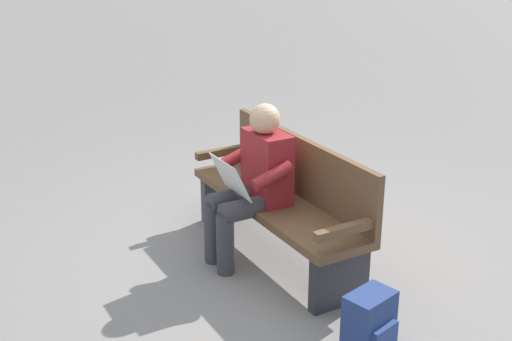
# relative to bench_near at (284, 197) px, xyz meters

# --- Properties ---
(ground_plane) EXTENTS (40.00, 40.00, 0.00)m
(ground_plane) POSITION_rel_bench_near_xyz_m (-0.01, 0.07, -0.46)
(ground_plane) COLOR gray
(bench_near) EXTENTS (1.84, 0.67, 0.90)m
(bench_near) POSITION_rel_bench_near_xyz_m (0.00, 0.00, 0.00)
(bench_near) COLOR brown
(bench_near) RESTS_ON ground
(person_seated) EXTENTS (0.60, 0.60, 1.18)m
(person_seated) POSITION_rel_bench_near_xyz_m (0.02, 0.24, 0.17)
(person_seated) COLOR maroon
(person_seated) RESTS_ON ground
(backpack) EXTENTS (0.30, 0.34, 0.38)m
(backpack) POSITION_rel_bench_near_xyz_m (-1.31, 0.08, -0.27)
(backpack) COLOR navy
(backpack) RESTS_ON ground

